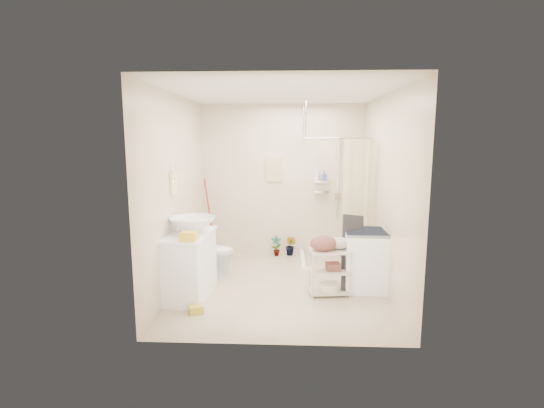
{
  "coord_description": "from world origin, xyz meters",
  "views": [
    {
      "loc": [
        0.11,
        -5.21,
        2.0
      ],
      "look_at": [
        -0.12,
        0.25,
        1.11
      ],
      "focal_mm": 26.0,
      "sensor_mm": 36.0,
      "label": 1
    }
  ],
  "objects": [
    {
      "name": "wall_front",
      "position": [
        0.0,
        -1.6,
        1.3
      ],
      "size": [
        2.8,
        0.04,
        2.6
      ],
      "primitive_type": "cube",
      "color": "beige",
      "rests_on": "ground"
    },
    {
      "name": "hanging_towel",
      "position": [
        -0.15,
        1.58,
        1.5
      ],
      "size": [
        0.28,
        0.03,
        0.42
      ],
      "primitive_type": "cube",
      "color": "#CBBE88",
      "rests_on": "wall_back"
    },
    {
      "name": "wall_back",
      "position": [
        0.0,
        1.6,
        1.3
      ],
      "size": [
        2.8,
        0.04,
        2.6
      ],
      "primitive_type": "cube",
      "color": "beige",
      "rests_on": "ground"
    },
    {
      "name": "towel_ring",
      "position": [
        -1.38,
        -0.2,
        1.47
      ],
      "size": [
        0.04,
        0.22,
        0.34
      ],
      "primitive_type": null,
      "color": "#FFEB98",
      "rests_on": "wall_left"
    },
    {
      "name": "floor_basket",
      "position": [
        -0.96,
        -0.92,
        0.06
      ],
      "size": [
        0.29,
        0.26,
        0.13
      ],
      "primitive_type": "cube",
      "rotation": [
        0.0,
        0.0,
        0.4
      ],
      "color": "gold",
      "rests_on": "ground"
    },
    {
      "name": "sink",
      "position": [
        -1.12,
        -0.33,
        0.93
      ],
      "size": [
        0.7,
        0.7,
        0.2
      ],
      "primitive_type": "imported",
      "rotation": [
        0.0,
        0.0,
        -0.24
      ],
      "color": "silver",
      "rests_on": "vanity"
    },
    {
      "name": "potted_plant_a",
      "position": [
        -0.1,
        1.42,
        0.18
      ],
      "size": [
        0.21,
        0.16,
        0.35
      ],
      "primitive_type": "imported",
      "rotation": [
        0.0,
        0.0,
        0.2
      ],
      "color": "#9A462D",
      "rests_on": "ground"
    },
    {
      "name": "laundry_rack",
      "position": [
        0.65,
        -0.27,
        0.36
      ],
      "size": [
        0.55,
        0.36,
        0.72
      ],
      "primitive_type": null,
      "rotation": [
        0.0,
        0.0,
        0.11
      ],
      "color": "beige",
      "rests_on": "ground"
    },
    {
      "name": "washing_machine",
      "position": [
        1.14,
        -0.04,
        0.4
      ],
      "size": [
        0.56,
        0.58,
        0.8
      ],
      "primitive_type": "cube",
      "rotation": [
        0.0,
        0.0,
        -0.02
      ],
      "color": "white",
      "rests_on": "ground"
    },
    {
      "name": "floor",
      "position": [
        0.0,
        0.0,
        0.0
      ],
      "size": [
        3.2,
        3.2,
        0.0
      ],
      "primitive_type": "plane",
      "color": "#BCA98D",
      "rests_on": "ground"
    },
    {
      "name": "wall_right",
      "position": [
        1.4,
        0.0,
        1.3
      ],
      "size": [
        0.04,
        3.2,
        2.6
      ],
      "primitive_type": "cube",
      "color": "beige",
      "rests_on": "ground"
    },
    {
      "name": "wall_left",
      "position": [
        -1.4,
        0.0,
        1.3
      ],
      "size": [
        0.04,
        3.2,
        2.6
      ],
      "primitive_type": "cube",
      "color": "beige",
      "rests_on": "ground"
    },
    {
      "name": "vanity",
      "position": [
        -1.16,
        -0.4,
        0.41
      ],
      "size": [
        0.58,
        0.97,
        0.83
      ],
      "primitive_type": "cube",
      "rotation": [
        0.0,
        0.0,
        -0.06
      ],
      "color": "white",
      "rests_on": "ground"
    },
    {
      "name": "potted_plant_b",
      "position": [
        0.15,
        1.46,
        0.17
      ],
      "size": [
        0.24,
        0.24,
        0.34
      ],
      "primitive_type": "imported",
      "rotation": [
        0.0,
        0.0,
        -0.66
      ],
      "color": "#976037",
      "rests_on": "ground"
    },
    {
      "name": "mop",
      "position": [
        -1.3,
        1.45,
        0.67
      ],
      "size": [
        0.16,
        0.16,
        1.35
      ],
      "primitive_type": null,
      "rotation": [
        0.0,
        0.0,
        0.29
      ],
      "color": "red",
      "rests_on": "ground"
    },
    {
      "name": "ceiling",
      "position": [
        0.0,
        0.0,
        2.6
      ],
      "size": [
        2.8,
        3.2,
        0.04
      ],
      "primitive_type": "cube",
      "color": "silver",
      "rests_on": "ground"
    },
    {
      "name": "shampoo_bottle_a",
      "position": [
        0.59,
        1.53,
        1.43
      ],
      "size": [
        0.11,
        0.11,
        0.23
      ],
      "primitive_type": "imported",
      "rotation": [
        0.0,
        0.0,
        0.4
      ],
      "color": "silver",
      "rests_on": "shower"
    },
    {
      "name": "toilet",
      "position": [
        -1.04,
        0.44,
        0.34
      ],
      "size": [
        0.68,
        0.41,
        0.68
      ],
      "primitive_type": "imported",
      "rotation": [
        0.0,
        0.0,
        1.62
      ],
      "color": "white",
      "rests_on": "ground"
    },
    {
      "name": "ironing_board",
      "position": [
        0.96,
        -0.12,
        0.52
      ],
      "size": [
        0.31,
        0.17,
        1.04
      ],
      "primitive_type": null,
      "rotation": [
        0.0,
        0.0,
        0.28
      ],
      "color": "black",
      "rests_on": "ground"
    },
    {
      "name": "tp_holder",
      "position": [
        -1.36,
        0.05,
        0.72
      ],
      "size": [
        0.08,
        0.12,
        0.14
      ],
      "primitive_type": null,
      "color": "white",
      "rests_on": "wall_left"
    },
    {
      "name": "shampoo_bottle_b",
      "position": [
        0.71,
        1.51,
        1.4
      ],
      "size": [
        0.08,
        0.08,
        0.15
      ],
      "primitive_type": "imported",
      "rotation": [
        0.0,
        0.0,
        -0.17
      ],
      "color": "#313E95",
      "rests_on": "shower"
    },
    {
      "name": "counter_basket",
      "position": [
        -1.05,
        -0.76,
        0.88
      ],
      "size": [
        0.2,
        0.16,
        0.11
      ],
      "primitive_type": "cube",
      "rotation": [
        0.0,
        0.0,
        -0.08
      ],
      "color": "yellow",
      "rests_on": "vanity"
    },
    {
      "name": "shower",
      "position": [
        0.85,
        1.05,
        1.05
      ],
      "size": [
        1.1,
        1.1,
        2.1
      ],
      "primitive_type": null,
      "color": "white",
      "rests_on": "ground"
    }
  ]
}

